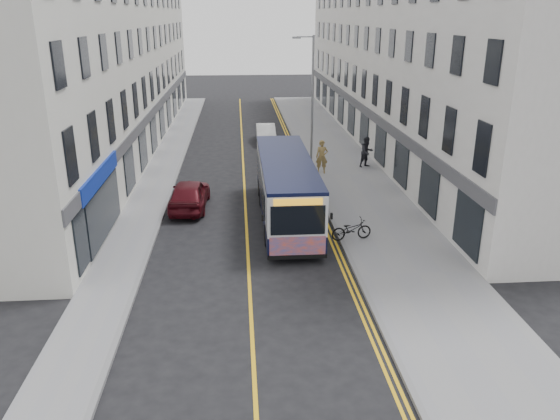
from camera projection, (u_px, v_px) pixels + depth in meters
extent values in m
plane|color=black|center=(249.00, 267.00, 20.89)|extent=(140.00, 140.00, 0.00)
cube|color=gray|center=(349.00, 175.00, 32.58)|extent=(4.50, 64.00, 0.12)
cube|color=gray|center=(158.00, 179.00, 31.77)|extent=(2.00, 64.00, 0.12)
cube|color=slate|center=(311.00, 176.00, 32.42)|extent=(0.18, 64.00, 0.13)
cube|color=slate|center=(175.00, 179.00, 31.84)|extent=(0.18, 64.00, 0.13)
cube|color=yellow|center=(244.00, 178.00, 32.15)|extent=(0.12, 64.00, 0.01)
cube|color=yellow|center=(304.00, 177.00, 32.40)|extent=(0.10, 64.00, 0.01)
cube|color=yellow|center=(307.00, 177.00, 32.42)|extent=(0.10, 64.00, 0.01)
cube|color=silver|center=(400.00, 53.00, 39.22)|extent=(6.00, 46.00, 13.00)
cube|color=silver|center=(110.00, 54.00, 37.74)|extent=(6.00, 46.00, 13.00)
cylinder|color=gray|center=(312.00, 104.00, 32.98)|extent=(0.14, 0.14, 8.00)
cylinder|color=gray|center=(305.00, 37.00, 31.62)|extent=(1.00, 0.08, 0.08)
cube|color=gray|center=(297.00, 38.00, 31.60)|extent=(0.50, 0.18, 0.12)
cube|color=black|center=(286.00, 205.00, 25.50)|extent=(2.29, 10.07, 0.82)
cube|color=#B3B5B9|center=(286.00, 180.00, 25.08)|extent=(2.29, 10.07, 1.65)
cube|color=black|center=(286.00, 161.00, 24.77)|extent=(2.31, 10.07, 0.15)
cube|color=black|center=(260.00, 180.00, 25.57)|extent=(0.04, 7.87, 1.05)
cube|color=black|center=(310.00, 179.00, 25.74)|extent=(0.04, 7.87, 1.05)
cube|color=black|center=(298.00, 220.00, 20.37)|extent=(2.06, 0.04, 1.14)
cube|color=#F24B14|center=(298.00, 247.00, 20.74)|extent=(2.15, 0.04, 0.87)
cube|color=orange|center=(298.00, 202.00, 20.11)|extent=(1.83, 0.04, 0.26)
cylinder|color=black|center=(268.00, 236.00, 22.68)|extent=(0.26, 0.92, 0.92)
cylinder|color=black|center=(317.00, 234.00, 22.83)|extent=(0.26, 0.92, 0.92)
cylinder|color=black|center=(262.00, 197.00, 27.40)|extent=(0.26, 0.92, 0.92)
cylinder|color=black|center=(303.00, 196.00, 27.55)|extent=(0.26, 0.92, 0.92)
cylinder|color=black|center=(261.00, 188.00, 28.95)|extent=(0.26, 0.92, 0.92)
cylinder|color=black|center=(299.00, 187.00, 29.10)|extent=(0.26, 0.92, 0.92)
imported|color=black|center=(351.00, 229.00, 23.00)|extent=(1.83, 0.90, 0.92)
imported|color=olive|center=(322.00, 157.00, 32.53)|extent=(0.78, 0.57, 1.99)
imported|color=black|center=(367.00, 152.00, 33.84)|extent=(1.14, 1.05, 1.89)
imported|color=silver|center=(266.00, 134.00, 41.02)|extent=(1.42, 4.02, 1.32)
imported|color=#4E0D14|center=(189.00, 194.00, 26.97)|extent=(1.97, 4.44, 1.49)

